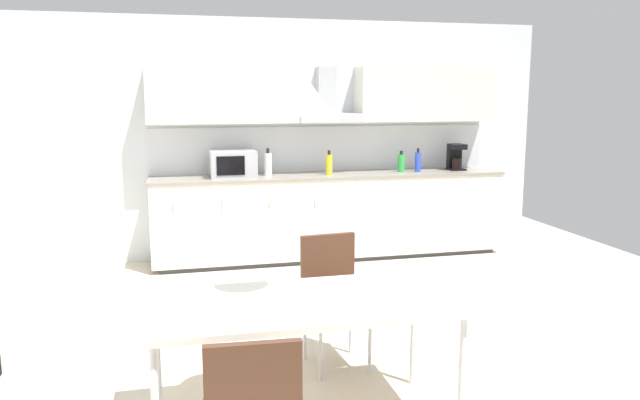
{
  "coord_description": "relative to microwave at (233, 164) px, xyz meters",
  "views": [
    {
      "loc": [
        -1.01,
        -4.01,
        1.81
      ],
      "look_at": [
        0.11,
        0.59,
        1.0
      ],
      "focal_mm": 35.0,
      "sensor_mm": 36.0,
      "label": 1
    }
  ],
  "objects": [
    {
      "name": "pendant_lamp",
      "position": [
        0.01,
        -3.45,
        0.73
      ],
      "size": [
        0.32,
        0.32,
        0.22
      ],
      "primitive_type": "cone",
      "color": "silver"
    },
    {
      "name": "chair_far_right",
      "position": [
        0.38,
        -2.68,
        -0.55
      ],
      "size": [
        0.43,
        0.43,
        0.87
      ],
      "color": "#4C2D1E",
      "rests_on": "ground_plane"
    },
    {
      "name": "microwave",
      "position": [
        0.0,
        0.0,
        0.0
      ],
      "size": [
        0.48,
        0.35,
        0.28
      ],
      "color": "#ADADB2",
      "rests_on": "kitchen_counter"
    },
    {
      "name": "coffee_maker",
      "position": [
        2.57,
        0.03,
        0.01
      ],
      "size": [
        0.18,
        0.19,
        0.3
      ],
      "color": "black",
      "rests_on": "kitchen_counter"
    },
    {
      "name": "wall_back",
      "position": [
        0.35,
        0.35,
        0.23
      ],
      "size": [
        6.57,
        0.1,
        2.62
      ],
      "primitive_type": "cube",
      "color": "silver",
      "rests_on": "ground_plane"
    },
    {
      "name": "dining_table",
      "position": [
        0.01,
        -3.45,
        -0.4
      ],
      "size": [
        1.67,
        0.78,
        0.72
      ],
      "color": "silver",
      "rests_on": "ground_plane"
    },
    {
      "name": "bottle_yellow",
      "position": [
        1.03,
        -0.05,
        -0.03
      ],
      "size": [
        0.07,
        0.07,
        0.27
      ],
      "color": "yellow",
      "rests_on": "kitchen_counter"
    },
    {
      "name": "backsplash_tile",
      "position": [
        1.07,
        0.29,
        0.11
      ],
      "size": [
        3.88,
        0.02,
        0.51
      ],
      "primitive_type": "cube",
      "color": "silver",
      "rests_on": "kitchen_counter"
    },
    {
      "name": "bottle_blue",
      "position": [
        2.08,
        -0.03,
        -0.03
      ],
      "size": [
        0.07,
        0.07,
        0.26
      ],
      "color": "blue",
      "rests_on": "kitchen_counter"
    },
    {
      "name": "ground_plane",
      "position": [
        0.35,
        -2.57,
        -1.09
      ],
      "size": [
        8.22,
        8.59,
        0.02
      ],
      "primitive_type": "cube",
      "color": "beige"
    },
    {
      "name": "kitchen_counter",
      "position": [
        1.07,
        0.0,
        -0.61
      ],
      "size": [
        3.9,
        0.62,
        0.94
      ],
      "color": "#333333",
      "rests_on": "ground_plane"
    },
    {
      "name": "upper_wall_cabinets",
      "position": [
        1.07,
        0.13,
        0.71
      ],
      "size": [
        3.88,
        0.4,
        0.61
      ],
      "color": "silver"
    },
    {
      "name": "bottle_green",
      "position": [
        1.89,
        -0.0,
        -0.04
      ],
      "size": [
        0.08,
        0.08,
        0.24
      ],
      "color": "green",
      "rests_on": "kitchen_counter"
    },
    {
      "name": "bottle_white",
      "position": [
        0.38,
        0.03,
        -0.01
      ],
      "size": [
        0.08,
        0.08,
        0.29
      ],
      "color": "white",
      "rests_on": "kitchen_counter"
    }
  ]
}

